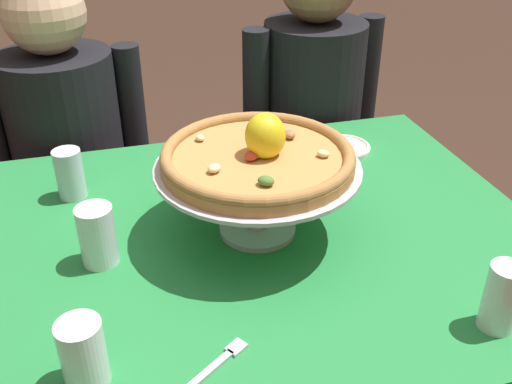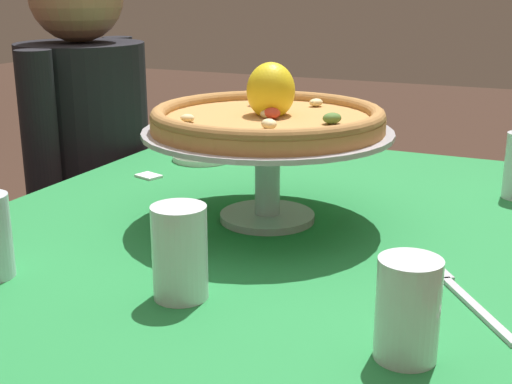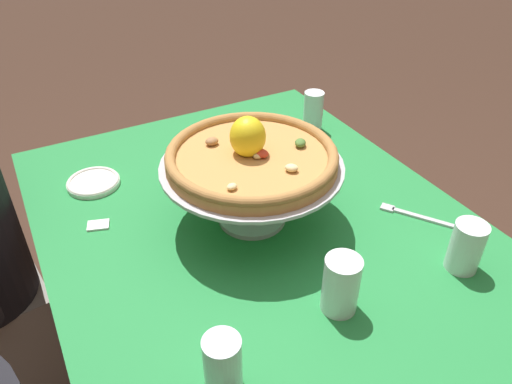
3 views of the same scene
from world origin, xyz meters
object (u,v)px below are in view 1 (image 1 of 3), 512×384
(water_glass_front_left, at_px, (84,357))
(diner_left, at_px, (74,174))
(water_glass_side_left, at_px, (98,239))
(diner_right, at_px, (310,143))
(pizza_stand, at_px, (258,182))
(dinner_fork, at_px, (203,376))
(water_glass_back_left, at_px, (70,177))
(pizza, at_px, (258,155))
(water_glass_front_right, at_px, (501,301))
(side_plate, at_px, (344,147))
(sugar_packet, at_px, (278,152))

(water_glass_front_left, xyz_separation_m, diner_left, (-0.04, 0.99, -0.22))
(water_glass_side_left, bearing_deg, diner_right, 44.56)
(pizza_stand, distance_m, dinner_fork, 0.42)
(pizza_stand, xyz_separation_m, water_glass_back_left, (-0.37, 0.25, -0.07))
(pizza, distance_m, diner_left, 0.86)
(water_glass_front_left, relative_size, dinner_fork, 0.62)
(water_glass_front_left, relative_size, water_glass_back_left, 0.97)
(pizza, relative_size, water_glass_front_right, 3.09)
(side_plate, bearing_deg, dinner_fork, -127.84)
(water_glass_side_left, relative_size, sugar_packet, 2.44)
(water_glass_front_right, height_order, sugar_packet, water_glass_front_right)
(water_glass_side_left, bearing_deg, side_plate, 26.34)
(pizza, height_order, water_glass_side_left, pizza)
(dinner_fork, bearing_deg, pizza_stand, 62.43)
(water_glass_back_left, height_order, diner_left, diner_left)
(pizza, xyz_separation_m, dinner_fork, (-0.19, -0.36, -0.18))
(diner_left, bearing_deg, dinner_fork, -78.35)
(water_glass_back_left, bearing_deg, side_plate, 4.17)
(water_glass_front_left, height_order, side_plate, water_glass_front_left)
(water_glass_front_left, distance_m, side_plate, 0.92)
(water_glass_back_left, bearing_deg, dinner_fork, -72.81)
(side_plate, distance_m, dinner_fork, 0.83)
(pizza, relative_size, water_glass_back_left, 3.27)
(pizza_stand, xyz_separation_m, diner_right, (0.37, 0.66, -0.27))
(diner_right, bearing_deg, pizza_stand, -119.05)
(pizza_stand, bearing_deg, water_glass_front_right, -50.53)
(pizza_stand, relative_size, diner_left, 0.36)
(pizza, height_order, diner_left, diner_left)
(pizza_stand, relative_size, pizza, 1.08)
(pizza, bearing_deg, side_plate, 42.95)
(pizza_stand, distance_m, water_glass_front_left, 0.48)
(sugar_packet, bearing_deg, pizza_stand, -114.01)
(pizza, distance_m, water_glass_front_left, 0.49)
(water_glass_back_left, xyz_separation_m, water_glass_side_left, (0.05, -0.27, 0.00))
(water_glass_back_left, distance_m, diner_left, 0.48)
(diner_left, bearing_deg, water_glass_back_left, -86.57)
(sugar_packet, bearing_deg, side_plate, -10.06)
(water_glass_side_left, bearing_deg, water_glass_front_left, -96.18)
(pizza, xyz_separation_m, diner_left, (-0.40, 0.68, -0.35))
(water_glass_front_left, height_order, diner_right, diner_right)
(dinner_fork, height_order, sugar_packet, dinner_fork)
(water_glass_back_left, xyz_separation_m, diner_left, (-0.03, 0.43, -0.22))
(pizza_stand, bearing_deg, water_glass_back_left, 146.19)
(water_glass_back_left, relative_size, diner_right, 0.10)
(water_glass_side_left, bearing_deg, sugar_packet, 36.79)
(sugar_packet, height_order, diner_left, diner_left)
(pizza_stand, height_order, water_glass_back_left, pizza_stand)
(pizza_stand, relative_size, water_glass_front_left, 3.63)
(diner_left, xyz_separation_m, diner_right, (0.76, -0.02, 0.02))
(water_glass_side_left, bearing_deg, water_glass_back_left, 100.75)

